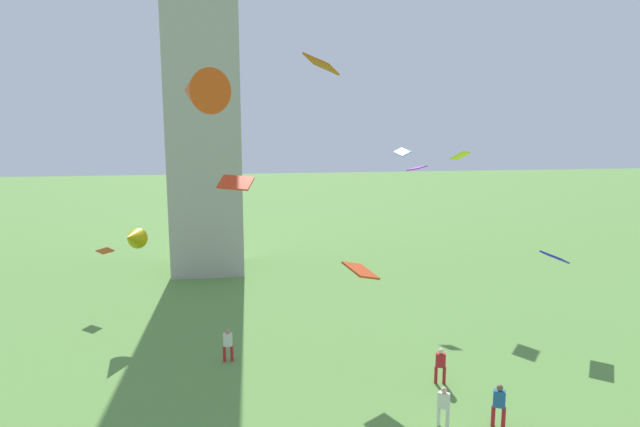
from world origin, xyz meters
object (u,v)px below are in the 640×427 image
(kite_flying_8, at_px, (402,152))
(kite_flying_11, at_px, (321,64))
(person_4, at_px, (228,343))
(kite_flying_3, at_px, (417,168))
(kite_flying_7, at_px, (105,251))
(kite_flying_5, at_px, (555,257))
(kite_flying_10, at_px, (360,270))
(person_1, at_px, (440,364))
(kite_flying_4, at_px, (236,182))
(kite_flying_2, at_px, (132,238))
(person_5, at_px, (499,403))
(kite_flying_6, at_px, (460,156))
(kite_flying_9, at_px, (197,91))
(person_0, at_px, (444,404))

(kite_flying_8, bearing_deg, kite_flying_11, 134.97)
(person_4, distance_m, kite_flying_11, 15.64)
(kite_flying_3, xyz_separation_m, kite_flying_7, (-17.27, 8.22, -5.62))
(kite_flying_5, xyz_separation_m, kite_flying_10, (-11.31, -2.68, 0.45))
(person_1, bearing_deg, kite_flying_7, -20.37)
(kite_flying_8, bearing_deg, kite_flying_4, 112.66)
(kite_flying_2, height_order, kite_flying_5, kite_flying_2)
(person_5, distance_m, kite_flying_10, 8.07)
(person_4, distance_m, kite_flying_6, 19.41)
(person_1, distance_m, kite_flying_11, 14.79)
(kite_flying_9, distance_m, kite_flying_10, 11.90)
(kite_flying_11, bearing_deg, kite_flying_6, 102.57)
(kite_flying_3, relative_size, kite_flying_8, 0.96)
(kite_flying_4, bearing_deg, kite_flying_10, -171.73)
(kite_flying_4, xyz_separation_m, kite_flying_9, (-1.10, -7.26, 3.70))
(kite_flying_3, xyz_separation_m, kite_flying_9, (-10.18, -8.86, 3.29))
(kite_flying_3, height_order, kite_flying_7, kite_flying_3)
(kite_flying_7, bearing_deg, kite_flying_6, 24.64)
(kite_flying_11, bearing_deg, kite_flying_7, 167.10)
(kite_flying_8, height_order, kite_flying_9, kite_flying_9)
(person_1, bearing_deg, kite_flying_4, -2.91)
(kite_flying_4, height_order, kite_flying_8, kite_flying_8)
(person_0, distance_m, person_1, 3.61)
(person_5, bearing_deg, kite_flying_10, -27.27)
(kite_flying_6, bearing_deg, person_4, -17.33)
(kite_flying_4, distance_m, kite_flying_11, 9.93)
(person_1, height_order, kite_flying_3, kite_flying_3)
(person_0, bearing_deg, person_4, -178.34)
(person_5, bearing_deg, kite_flying_4, -8.63)
(person_5, height_order, kite_flying_7, kite_flying_7)
(person_1, distance_m, person_5, 3.85)
(kite_flying_2, bearing_deg, kite_flying_5, -0.97)
(kite_flying_2, distance_m, kite_flying_4, 9.06)
(person_1, relative_size, person_4, 0.99)
(person_1, relative_size, kite_flying_11, 1.32)
(kite_flying_3, bearing_deg, kite_flying_6, -57.92)
(kite_flying_5, relative_size, kite_flying_8, 1.80)
(person_5, relative_size, kite_flying_5, 0.85)
(kite_flying_2, bearing_deg, person_0, -32.89)
(person_0, height_order, kite_flying_2, kite_flying_2)
(person_1, bearing_deg, kite_flying_9, 39.25)
(kite_flying_3, bearing_deg, person_5, 162.13)
(person_4, xyz_separation_m, person_5, (10.34, -7.49, 0.04))
(person_5, bearing_deg, kite_flying_3, -58.65)
(person_1, relative_size, kite_flying_7, 1.44)
(kite_flying_5, height_order, kite_flying_9, kite_flying_9)
(person_5, xyz_separation_m, kite_flying_2, (-15.55, 12.88, 4.21))
(person_5, relative_size, kite_flying_6, 1.05)
(kite_flying_2, bearing_deg, kite_flying_9, -60.32)
(person_5, relative_size, kite_flying_2, 0.85)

